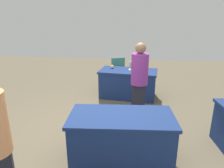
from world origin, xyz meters
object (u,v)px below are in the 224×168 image
at_px(table_foreground, 128,83).
at_px(table_back_left, 121,138).
at_px(laptop_silver, 135,68).
at_px(scissors_red, 148,71).
at_px(yarn_ball, 112,67).
at_px(chair_tucked_left, 117,70).
at_px(person_presenter, 139,79).

height_order(table_foreground, table_back_left, same).
xyz_separation_m(table_foreground, laptop_silver, (-0.17, -0.12, 0.41)).
bearing_deg(scissors_red, yarn_ball, -106.40).
bearing_deg(table_foreground, chair_tucked_left, -63.07).
height_order(table_foreground, chair_tucked_left, chair_tucked_left).
bearing_deg(chair_tucked_left, person_presenter, -99.30).
bearing_deg(laptop_silver, table_back_left, 89.22).
height_order(table_foreground, scissors_red, scissors_red).
bearing_deg(person_presenter, table_foreground, 103.63).
distance_m(table_foreground, yarn_ball, 0.64).
bearing_deg(yarn_ball, table_back_left, 100.31).
height_order(table_back_left, laptop_silver, laptop_silver).
height_order(chair_tucked_left, person_presenter, person_presenter).
height_order(table_back_left, scissors_red, scissors_red).
xyz_separation_m(person_presenter, scissors_red, (-0.21, -1.22, -0.15)).
relative_size(table_back_left, person_presenter, 0.97).
relative_size(table_back_left, yarn_ball, 16.37).
bearing_deg(scissors_red, person_presenter, -11.60).
bearing_deg(person_presenter, chair_tucked_left, 109.32).
xyz_separation_m(chair_tucked_left, laptop_silver, (-0.58, 0.68, 0.25)).
bearing_deg(table_foreground, yarn_ball, -20.11).
bearing_deg(scissors_red, chair_tucked_left, -135.76).
relative_size(chair_tucked_left, person_presenter, 0.58).
height_order(chair_tucked_left, scissors_red, chair_tucked_left).
relative_size(table_back_left, scissors_red, 8.72).
bearing_deg(person_presenter, table_back_left, -98.79).
bearing_deg(laptop_silver, table_foreground, 35.39).
bearing_deg(table_foreground, scissors_red, 170.48).
bearing_deg(table_back_left, scissors_red, -99.80).
distance_m(table_foreground, scissors_red, 0.64).
bearing_deg(table_back_left, chair_tucked_left, -82.37).
distance_m(chair_tucked_left, laptop_silver, 0.92).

